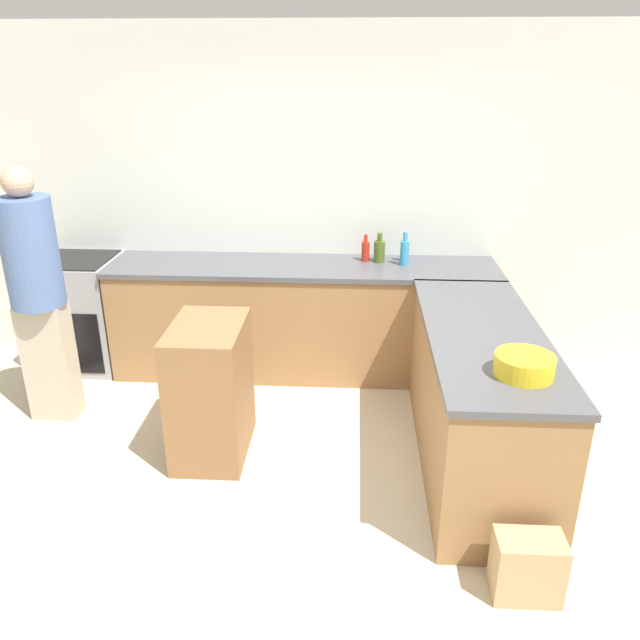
% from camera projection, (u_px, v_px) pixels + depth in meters
% --- Properties ---
extents(ground_plane, '(14.00, 14.00, 0.00)m').
position_uv_depth(ground_plane, '(279.00, 505.00, 3.64)').
color(ground_plane, beige).
extents(wall_back, '(8.00, 0.06, 2.70)m').
position_uv_depth(wall_back, '(306.00, 201.00, 5.08)').
color(wall_back, silver).
rests_on(wall_back, ground_plane).
extents(counter_back, '(3.08, 0.67, 0.92)m').
position_uv_depth(counter_back, '(303.00, 318.00, 5.10)').
color(counter_back, olive).
rests_on(counter_back, ground_plane).
extents(counter_peninsula, '(0.69, 1.90, 0.92)m').
position_uv_depth(counter_peninsula, '(478.00, 398.00, 3.87)').
color(counter_peninsula, olive).
rests_on(counter_peninsula, ground_plane).
extents(range_oven, '(0.63, 0.63, 0.93)m').
position_uv_depth(range_oven, '(82.00, 313.00, 5.20)').
color(range_oven, '#99999E').
rests_on(range_oven, ground_plane).
extents(island_table, '(0.45, 0.67, 0.90)m').
position_uv_depth(island_table, '(211.00, 390.00, 4.00)').
color(island_table, brown).
rests_on(island_table, ground_plane).
extents(mixing_bowl, '(0.30, 0.30, 0.11)m').
position_uv_depth(mixing_bowl, '(524.00, 365.00, 3.15)').
color(mixing_bowl, yellow).
rests_on(mixing_bowl, counter_peninsula).
extents(dish_soap_bottle, '(0.06, 0.06, 0.27)m').
position_uv_depth(dish_soap_bottle, '(404.00, 252.00, 4.87)').
color(dish_soap_bottle, '#338CBF').
rests_on(dish_soap_bottle, counter_back).
extents(water_bottle_blue, '(0.06, 0.06, 0.23)m').
position_uv_depth(water_bottle_blue, '(405.00, 250.00, 4.97)').
color(water_bottle_blue, '#386BB7').
rests_on(water_bottle_blue, counter_back).
extents(olive_oil_bottle, '(0.09, 0.09, 0.24)m').
position_uv_depth(olive_oil_bottle, '(379.00, 251.00, 4.96)').
color(olive_oil_bottle, '#475B1E').
rests_on(olive_oil_bottle, counter_back).
extents(hot_sauce_bottle, '(0.06, 0.06, 0.22)m').
position_uv_depth(hot_sauce_bottle, '(366.00, 251.00, 4.99)').
color(hot_sauce_bottle, red).
rests_on(hot_sauce_bottle, counter_back).
extents(person_by_range, '(0.36, 0.36, 1.80)m').
position_uv_depth(person_by_range, '(37.00, 289.00, 4.22)').
color(person_by_range, '#ADA38E').
rests_on(person_by_range, ground_plane).
extents(paper_bag, '(0.32, 0.20, 0.33)m').
position_uv_depth(paper_bag, '(527.00, 567.00, 2.97)').
color(paper_bag, tan).
rests_on(paper_bag, ground_plane).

